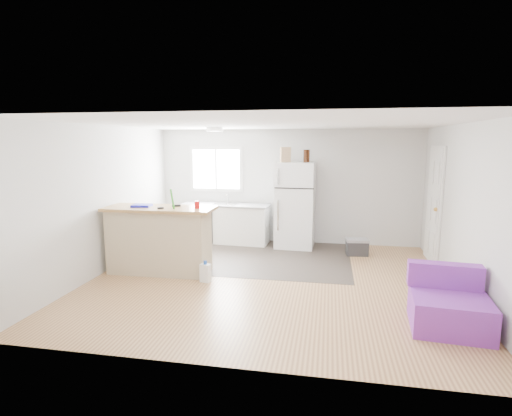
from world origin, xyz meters
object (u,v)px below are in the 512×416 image
(peninsula, at_px, (160,239))
(cardboard_box, at_px, (285,155))
(bottle_left, at_px, (305,156))
(kitchen_cabinets, at_px, (226,223))
(blue_tray, at_px, (142,206))
(cooler, at_px, (357,247))
(refrigerator, at_px, (295,205))
(red_cup, at_px, (197,205))
(mop, at_px, (170,262))
(bottle_right, at_px, (308,156))
(cleaner_jug, at_px, (205,273))
(purple_seat, at_px, (449,306))

(peninsula, bearing_deg, cardboard_box, 47.33)
(peninsula, height_order, bottle_left, bottle_left)
(kitchen_cabinets, relative_size, bottle_left, 7.59)
(blue_tray, bearing_deg, cooler, 24.73)
(kitchen_cabinets, height_order, cardboard_box, cardboard_box)
(peninsula, bearing_deg, kitchen_cabinets, 74.52)
(refrigerator, xyz_separation_m, red_cup, (-1.38, -2.07, 0.29))
(kitchen_cabinets, distance_m, red_cup, 2.27)
(peninsula, distance_m, bottle_left, 3.26)
(mop, xyz_separation_m, bottle_left, (2.00, 2.14, 1.63))
(refrigerator, xyz_separation_m, bottle_left, (0.19, -0.06, 0.99))
(bottle_left, bearing_deg, peninsula, -138.37)
(bottle_right, bearing_deg, red_cup, -127.97)
(peninsula, bearing_deg, cleaner_jug, -20.82)
(kitchen_cabinets, distance_m, cardboard_box, 1.94)
(cooler, xyz_separation_m, cardboard_box, (-1.44, 0.41, 1.72))
(kitchen_cabinets, height_order, cooler, kitchen_cabinets)
(blue_tray, bearing_deg, cardboard_box, 44.03)
(kitchen_cabinets, xyz_separation_m, cooler, (2.71, -0.51, -0.26))
(cooler, relative_size, cardboard_box, 1.49)
(bottle_left, bearing_deg, mop, -133.05)
(peninsula, bearing_deg, refrigerator, 44.39)
(mop, bearing_deg, refrigerator, 59.18)
(blue_tray, bearing_deg, kitchen_cabinets, 68.45)
(blue_tray, xyz_separation_m, cardboard_box, (2.12, 2.05, 0.77))
(refrigerator, relative_size, cooler, 3.88)
(cooler, height_order, red_cup, red_cup)
(kitchen_cabinets, relative_size, purple_seat, 2.08)
(kitchen_cabinets, distance_m, cleaner_jug, 2.49)
(mop, relative_size, cardboard_box, 4.76)
(mop, height_order, red_cup, mop)
(refrigerator, relative_size, red_cup, 14.46)
(mop, relative_size, red_cup, 11.91)
(mop, distance_m, cardboard_box, 3.18)
(cleaner_jug, bearing_deg, bottle_right, 71.61)
(red_cup, height_order, blue_tray, red_cup)
(refrigerator, xyz_separation_m, cooler, (1.22, -0.42, -0.71))
(mop, distance_m, blue_tray, 1.03)
(bottle_left, bearing_deg, blue_tray, -141.55)
(purple_seat, bearing_deg, red_cup, 165.48)
(peninsula, xyz_separation_m, purple_seat, (4.12, -1.27, -0.30))
(cleaner_jug, relative_size, blue_tray, 1.11)
(purple_seat, xyz_separation_m, bottle_left, (-1.88, 3.26, 1.61))
(cleaner_jug, bearing_deg, refrigerator, 75.88)
(cleaner_jug, relative_size, red_cup, 2.78)
(kitchen_cabinets, height_order, purple_seat, kitchen_cabinets)
(purple_seat, relative_size, cardboard_box, 3.03)
(refrigerator, height_order, purple_seat, refrigerator)
(purple_seat, relative_size, bottle_left, 3.64)
(red_cup, bearing_deg, cleaner_jug, -55.17)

